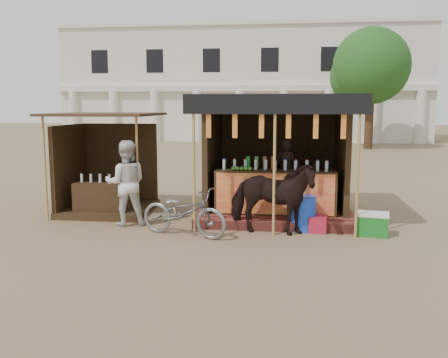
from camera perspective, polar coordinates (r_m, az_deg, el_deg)
ground at (r=8.66m, az=-1.33°, el=-8.78°), size 120.00×120.00×0.00m
main_stall at (r=11.64m, az=6.02°, el=0.80°), size 3.60×3.61×2.78m
secondary_stall at (r=12.35m, az=-13.76°, el=0.23°), size 2.40×2.40×2.38m
cow at (r=9.93m, az=5.48°, el=-2.15°), size 1.86×1.06×1.49m
motorbike at (r=9.85m, az=-4.62°, el=-3.78°), size 1.94×1.17×0.96m
bystander at (r=10.86m, az=-11.14°, el=-0.46°), size 1.04×0.91×1.83m
blue_barrel at (r=10.42m, az=8.94°, el=-3.89°), size 0.63×0.63×0.71m
red_crate at (r=10.40m, az=10.69°, el=-5.06°), size 0.41×0.47×0.32m
cooler at (r=10.34m, az=16.54°, el=-4.94°), size 0.71×0.55×0.46m
background_building at (r=38.29m, az=2.36°, el=10.57°), size 26.00×7.45×8.18m
tree at (r=30.74m, az=16.08°, el=11.99°), size 4.50×4.40×7.00m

